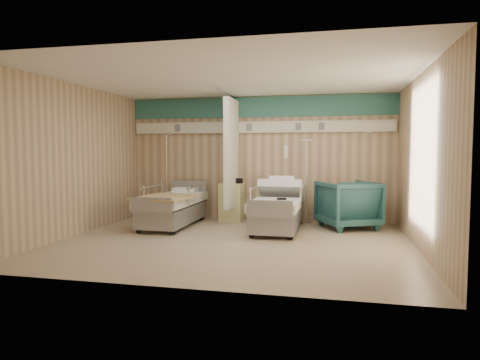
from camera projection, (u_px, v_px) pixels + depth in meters
name	position (u px, v px, depth m)	size (l,w,h in m)	color
ground	(233.00, 243.00, 7.34)	(6.00, 5.00, 0.00)	tan
room_walls	(234.00, 134.00, 7.46)	(6.04, 5.04, 2.82)	tan
bed_right	(277.00, 214.00, 8.45)	(1.00, 2.16, 0.63)	white
bed_left	(173.00, 211.00, 8.93)	(1.00, 2.16, 0.63)	white
bedside_cabinet	(232.00, 202.00, 9.57)	(0.50, 0.48, 0.85)	#D7D486
visitor_armchair	(348.00, 204.00, 8.67)	(1.04, 1.07, 0.97)	#1D4749
waffle_blanket	(349.00, 179.00, 8.61)	(0.68, 0.60, 0.08)	silver
iv_stand_right	(306.00, 207.00, 9.21)	(0.32, 0.32, 1.81)	silver
iv_stand_left	(167.00, 201.00, 10.00)	(0.35, 0.35, 1.96)	silver
call_remote	(282.00, 199.00, 8.21)	(0.18, 0.08, 0.04)	black
tan_blanket	(166.00, 197.00, 8.45)	(1.00, 1.26, 0.04)	tan
toiletry_bag	(237.00, 181.00, 9.49)	(0.21, 0.13, 0.11)	black
white_cup	(226.00, 180.00, 9.67)	(0.10, 0.10, 0.14)	white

